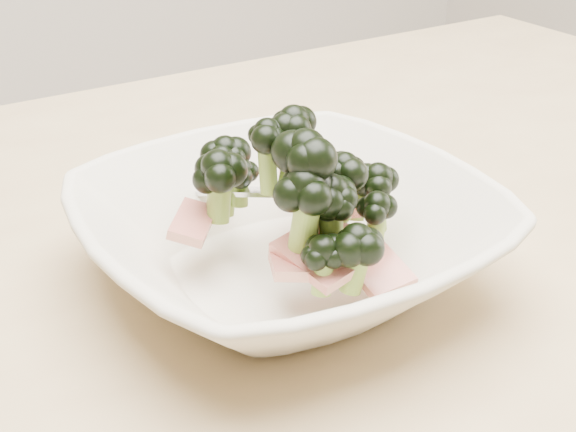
% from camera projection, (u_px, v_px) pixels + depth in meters
% --- Properties ---
extents(dining_table, '(1.20, 0.80, 0.75)m').
position_uv_depth(dining_table, '(327.00, 312.00, 0.70)').
color(dining_table, tan).
rests_on(dining_table, ground).
extents(broccoli_dish, '(0.28, 0.28, 0.13)m').
position_uv_depth(broccoli_dish, '(290.00, 230.00, 0.55)').
color(broccoli_dish, beige).
rests_on(broccoli_dish, dining_table).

